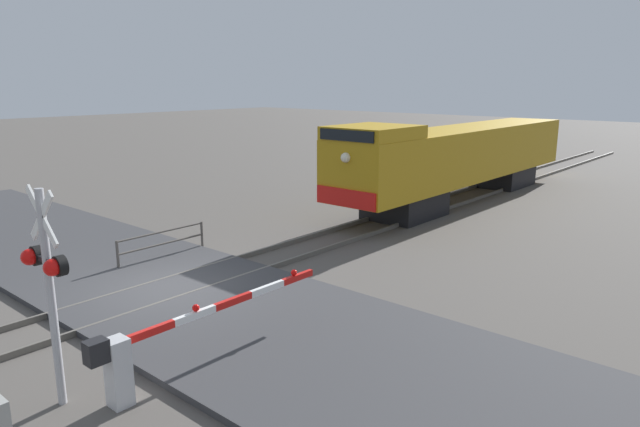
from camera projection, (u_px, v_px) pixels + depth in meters
The scene contains 8 objects.
ground_plane at pixel (170, 292), 15.04m from camera, with size 160.00×160.00×0.00m, color #514C47.
rail_track_left at pixel (155, 283), 15.48m from camera, with size 0.08×80.00×0.15m, color #59544C.
rail_track_right at pixel (187, 296), 14.57m from camera, with size 0.08×80.00×0.15m, color #59544C.
road_surface at pixel (170, 289), 15.02m from camera, with size 36.00×5.88×0.15m, color #38383A.
locomotive at pixel (460, 156), 26.35m from camera, with size 2.77×17.72×3.86m.
crossing_signal at pixel (47, 275), 9.29m from camera, with size 1.18×0.33×3.81m.
crossing_gate at pixel (150, 348), 10.06m from camera, with size 0.36×5.45×1.34m.
guard_railing at pixel (162, 241), 17.60m from camera, with size 0.08×3.12×0.95m.
Camera 1 is at (12.29, -8.11, 5.43)m, focal length 31.87 mm.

